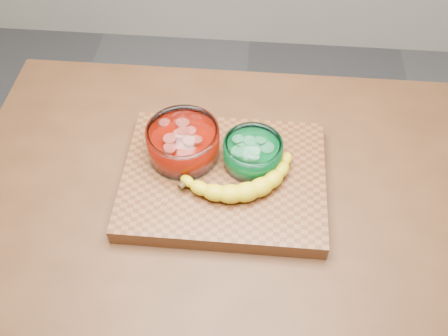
{
  "coord_description": "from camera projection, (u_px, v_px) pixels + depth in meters",
  "views": [
    {
      "loc": [
        0.06,
        -0.69,
        1.81
      ],
      "look_at": [
        0.0,
        0.0,
        0.96
      ],
      "focal_mm": 40.0,
      "sensor_mm": 36.0,
      "label": 1
    }
  ],
  "objects": [
    {
      "name": "ground",
      "position": [
        224.0,
        332.0,
        1.84
      ],
      "size": [
        3.5,
        3.5,
        0.0
      ],
      "primitive_type": "plane",
      "color": "#555559",
      "rests_on": "ground"
    },
    {
      "name": "counter",
      "position": [
        224.0,
        276.0,
        1.49
      ],
      "size": [
        1.2,
        0.8,
        0.9
      ],
      "primitive_type": "cube",
      "color": "#4C2B16",
      "rests_on": "ground"
    },
    {
      "name": "cutting_board",
      "position": [
        224.0,
        179.0,
        1.12
      ],
      "size": [
        0.45,
        0.35,
        0.04
      ],
      "primitive_type": "cube",
      "color": "brown",
      "rests_on": "counter"
    },
    {
      "name": "bowl_red",
      "position": [
        183.0,
        143.0,
        1.12
      ],
      "size": [
        0.16,
        0.16,
        0.08
      ],
      "color": "white",
      "rests_on": "cutting_board"
    },
    {
      "name": "bowl_green",
      "position": [
        253.0,
        153.0,
        1.11
      ],
      "size": [
        0.13,
        0.13,
        0.06
      ],
      "color": "white",
      "rests_on": "cutting_board"
    },
    {
      "name": "banana",
      "position": [
        237.0,
        174.0,
        1.08
      ],
      "size": [
        0.28,
        0.17,
        0.04
      ],
      "primitive_type": null,
      "color": "gold",
      "rests_on": "cutting_board"
    }
  ]
}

